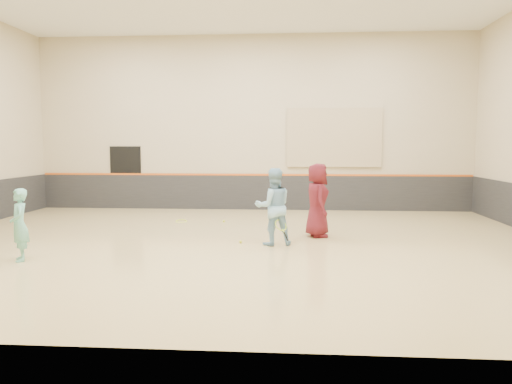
# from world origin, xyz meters

# --- Properties ---
(room) EXTENTS (15.04, 12.04, 6.22)m
(room) POSITION_xyz_m (0.00, 0.00, 0.81)
(room) COLOR tan
(room) RESTS_ON ground
(wainscot_back) EXTENTS (14.90, 0.04, 1.20)m
(wainscot_back) POSITION_xyz_m (0.00, 5.97, 0.60)
(wainscot_back) COLOR #232326
(wainscot_back) RESTS_ON floor
(accent_stripe) EXTENTS (14.90, 0.03, 0.06)m
(accent_stripe) POSITION_xyz_m (0.00, 5.96, 1.22)
(accent_stripe) COLOR #D85914
(accent_stripe) RESTS_ON wall_back
(acoustic_panel) EXTENTS (3.20, 0.08, 2.00)m
(acoustic_panel) POSITION_xyz_m (2.80, 5.95, 2.50)
(acoustic_panel) COLOR tan
(acoustic_panel) RESTS_ON wall_back
(doorway) EXTENTS (1.10, 0.05, 2.20)m
(doorway) POSITION_xyz_m (-4.50, 5.98, 1.10)
(doorway) COLOR black
(doorway) RESTS_ON floor
(girl) EXTENTS (0.56, 0.62, 1.42)m
(girl) POSITION_xyz_m (-3.89, -2.04, 0.71)
(girl) COLOR #75CCB6
(girl) RESTS_ON floor
(instructor) EXTENTS (0.99, 0.86, 1.74)m
(instructor) POSITION_xyz_m (0.97, -0.12, 0.87)
(instructor) COLOR #91C4E1
(instructor) RESTS_ON floor
(young_man) EXTENTS (0.71, 0.97, 1.81)m
(young_man) POSITION_xyz_m (2.01, 0.98, 0.90)
(young_man) COLOR #59151D
(young_man) RESTS_ON floor
(held_racket) EXTENTS (0.43, 0.43, 0.54)m
(held_racket) POSITION_xyz_m (1.15, -0.37, 0.49)
(held_racket) COLOR #C5E833
(held_racket) RESTS_ON instructor
(spare_racket) EXTENTS (0.75, 0.75, 0.14)m
(spare_racket) POSITION_xyz_m (-1.86, 3.07, 0.07)
(spare_racket) COLOR #C0D82F
(spare_racket) RESTS_ON floor
(ball_under_racket) EXTENTS (0.07, 0.07, 0.07)m
(ball_under_racket) POSITION_xyz_m (0.22, -0.00, 0.03)
(ball_under_racket) COLOR yellow
(ball_under_racket) RESTS_ON floor
(ball_in_hand) EXTENTS (0.07, 0.07, 0.07)m
(ball_in_hand) POSITION_xyz_m (2.14, 0.89, 1.16)
(ball_in_hand) COLOR #CFDA32
(ball_in_hand) RESTS_ON young_man
(ball_beside_spare) EXTENTS (0.07, 0.07, 0.07)m
(ball_beside_spare) POSITION_xyz_m (-0.60, 3.05, 0.03)
(ball_beside_spare) COLOR yellow
(ball_beside_spare) RESTS_ON floor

